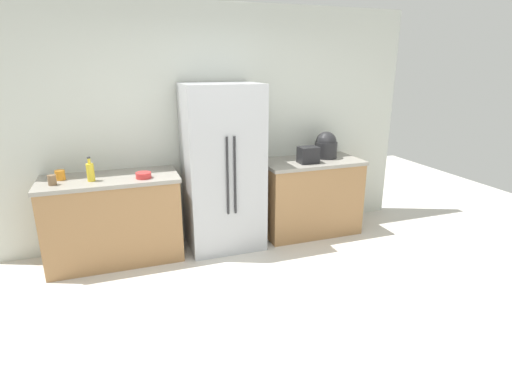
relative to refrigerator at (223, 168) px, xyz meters
name	(u,v)px	position (x,y,z in m)	size (l,w,h in m)	color
ground_plane	(276,325)	(-0.02, -1.64, -0.91)	(9.93, 9.93, 0.00)	beige
kitchen_back_panel	(211,126)	(-0.02, 0.40, 0.42)	(4.93, 0.10, 2.66)	silver
counter_left	(114,219)	(-1.19, 0.03, -0.45)	(1.37, 0.65, 0.92)	#9E7247
counter_right	(310,196)	(1.10, 0.03, -0.45)	(1.20, 0.65, 0.92)	#9E7247
refrigerator	(223,168)	(0.00, 0.00, 0.00)	(0.82, 0.68, 1.83)	#B2B5BA
toaster	(308,155)	(1.00, -0.09, 0.10)	(0.22, 0.17, 0.19)	black
rice_cooker	(326,146)	(1.33, 0.09, 0.15)	(0.27, 0.27, 0.32)	#262628
bottle_a	(90,172)	(-1.35, -0.06, 0.10)	(0.07, 0.07, 0.24)	yellow
cup_a	(52,180)	(-1.70, -0.09, 0.05)	(0.08, 0.08, 0.10)	brown
cup_b	(60,175)	(-1.64, 0.09, 0.05)	(0.10, 0.10, 0.10)	orange
bowl_a	(144,175)	(-0.86, -0.13, 0.03)	(0.15, 0.15, 0.06)	red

